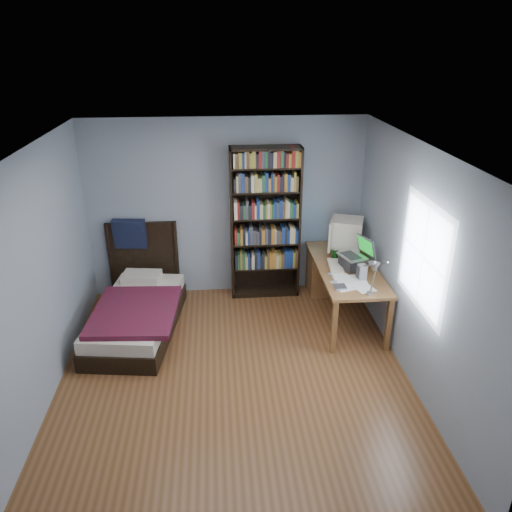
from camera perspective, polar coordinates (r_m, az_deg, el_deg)
name	(u,v)px	position (r m, az deg, el deg)	size (l,w,h in m)	color
room	(235,275)	(5.00, -2.39, -2.16)	(4.20, 4.24, 2.50)	brown
desk	(336,271)	(7.08, 9.10, -1.73)	(0.75, 1.76, 0.73)	brown
crt_monitor	(345,234)	(6.82, 10.14, 2.54)	(0.55, 0.50, 0.49)	beige
laptop	(353,260)	(6.43, 11.08, -0.43)	(0.44, 0.42, 0.43)	#2D2D30
desk_lamp	(374,270)	(5.30, 13.29, -1.55)	(0.24, 0.52, 0.62)	#99999E
keyboard	(336,266)	(6.46, 9.09, -1.18)	(0.17, 0.44, 0.03)	beige
speaker	(362,272)	(6.18, 12.02, -1.79)	(0.09, 0.09, 0.19)	gray
soda_can	(335,254)	(6.69, 9.01, 0.22)	(0.07, 0.07, 0.13)	#073709
mouse	(340,256)	(6.77, 9.59, 0.04)	(0.06, 0.11, 0.04)	silver
phone_silver	(331,275)	(6.23, 8.52, -2.14)	(0.04, 0.09, 0.02)	#B7B8BC
phone_grey	(335,282)	(6.05, 9.06, -3.00)	(0.05, 0.09, 0.02)	gray
external_drive	(340,287)	(5.94, 9.59, -3.54)	(0.13, 0.13, 0.03)	gray
bookshelf	(265,224)	(6.89, 1.06, 3.69)	(0.96, 0.30, 2.13)	black
bed	(137,309)	(6.56, -13.42, -5.91)	(1.16, 2.05, 1.16)	black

